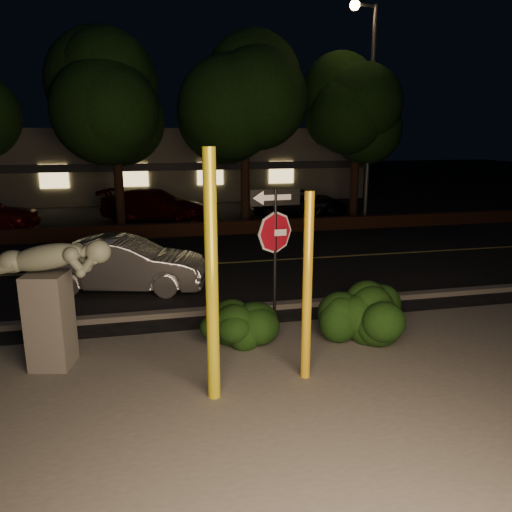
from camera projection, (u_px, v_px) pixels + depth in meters
The scene contains 22 objects.
ground at pixel (192, 243), 17.58m from camera, with size 90.00×90.00×0.00m, color black.
patio at pixel (264, 405), 7.17m from camera, with size 14.00×6.00×0.02m, color #4C4944.
road at pixel (201, 265), 14.74m from camera, with size 80.00×8.00×0.01m, color black.
lane_marking at pixel (201, 264), 14.74m from camera, with size 80.00×0.12×0.01m, color #AE9C45.
curb at pixel (222, 310), 10.85m from camera, with size 80.00×0.25×0.12m, color #4C4944.
brick_wall at pixel (188, 229), 18.75m from camera, with size 40.00×0.35×0.50m, color #462516.
parking_lot at pixel (178, 212), 24.21m from camera, with size 40.00×12.00×0.01m, color black.
building at pixel (168, 161), 31.29m from camera, with size 22.00×10.20×4.00m.
tree_far_b at pixel (111, 70), 18.62m from camera, with size 5.20×5.20×8.41m.
tree_far_c at pixel (245, 83), 19.39m from camera, with size 4.80×4.80×7.84m.
tree_far_d at pixel (359, 92), 20.97m from camera, with size 4.40×4.40×7.42m.
yellow_pole_left at pixel (212, 280), 6.95m from camera, with size 0.18×0.18×3.64m, color yellow.
yellow_pole_right at pixel (307, 288), 7.63m from camera, with size 0.15×0.15×2.99m, color yellow.
signpost at pixel (275, 233), 9.24m from camera, with size 0.95×0.12×2.81m.
sculpture at pixel (49, 290), 8.05m from camera, with size 2.03×0.93×2.17m.
hedge_center at pixel (247, 320), 9.12m from camera, with size 1.83×0.86×0.95m, color black.
hedge_right at pixel (366, 310), 9.43m from camera, with size 1.69×0.90×1.10m, color black.
hedge_far_right at pixel (369, 318), 9.10m from camera, with size 1.51×0.94×1.05m, color black.
streetlight at pixel (367, 96), 20.57m from camera, with size 1.29×0.55×8.79m.
silver_sedan at pixel (124, 264), 12.26m from camera, with size 1.39×3.98×1.31m, color #A1A1A6.
parked_car_darkred at pixel (155, 205), 21.94m from camera, with size 1.92×4.71×1.37m, color #420705.
parked_car_dark at pixel (299, 202), 23.08m from camera, with size 2.10×4.56×1.27m, color black.
Camera 1 is at (-1.51, -7.25, 3.84)m, focal length 35.00 mm.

